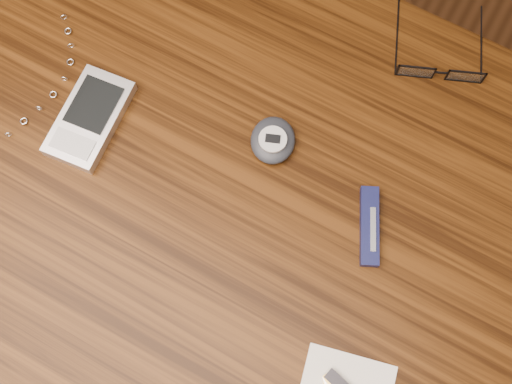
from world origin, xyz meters
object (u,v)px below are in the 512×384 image
(pocket_knife, at_px, (369,226))
(desk, at_px, (204,220))
(pedometer, at_px, (273,140))
(pda_phone, at_px, (90,118))
(eyeglasses, at_px, (440,70))

(pocket_knife, bearing_deg, desk, -161.75)
(desk, distance_m, pocket_knife, 0.23)
(pedometer, relative_size, pocket_knife, 0.83)
(desk, bearing_deg, pda_phone, 172.84)
(pda_phone, bearing_deg, pocket_knife, 6.97)
(pda_phone, bearing_deg, eyeglasses, 37.51)
(desk, bearing_deg, pocket_knife, 18.25)
(pedometer, bearing_deg, pda_phone, -158.64)
(desk, height_order, pedometer, pedometer)
(pocket_knife, bearing_deg, eyeglasses, 92.82)
(pda_phone, distance_m, pedometer, 0.22)
(desk, relative_size, pda_phone, 7.96)
(pda_phone, distance_m, pocket_knife, 0.35)
(eyeglasses, bearing_deg, desk, -122.65)
(pedometer, distance_m, pocket_knife, 0.15)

